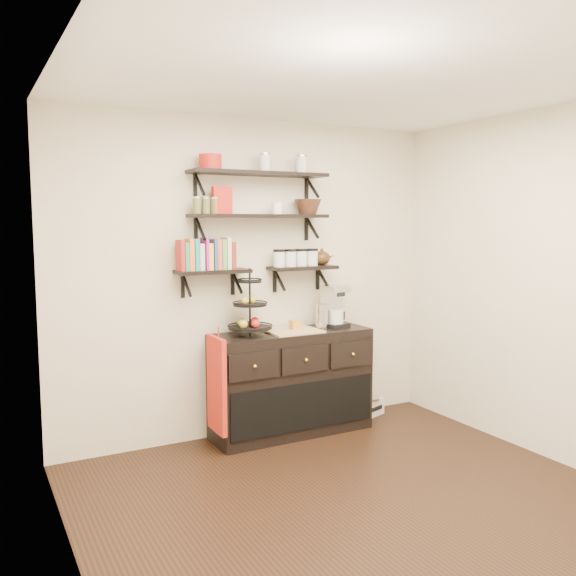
{
  "coord_description": "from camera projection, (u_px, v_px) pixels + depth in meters",
  "views": [
    {
      "loc": [
        -2.21,
        -3.01,
        1.85
      ],
      "look_at": [
        0.02,
        1.15,
        1.32
      ],
      "focal_mm": 38.0,
      "sensor_mm": 36.0,
      "label": 1
    }
  ],
  "objects": [
    {
      "name": "apron",
      "position": [
        217.0,
        385.0,
        4.84
      ],
      "size": [
        0.04,
        0.33,
        0.77
      ],
      "primitive_type": "cube",
      "color": "#9E1411",
      "rests_on": "sideboard"
    },
    {
      "name": "cookbooks",
      "position": [
        206.0,
        256.0,
        4.92
      ],
      "size": [
        0.43,
        0.15,
        0.26
      ],
      "color": "#A52420",
      "rests_on": "shelf_low_left"
    },
    {
      "name": "recipe_box",
      "position": [
        222.0,
        200.0,
        4.92
      ],
      "size": [
        0.16,
        0.06,
        0.22
      ],
      "primitive_type": "cube",
      "rotation": [
        0.0,
        0.0,
        0.0
      ],
      "color": "#B51D14",
      "rests_on": "shelf_mid"
    },
    {
      "name": "ceiling",
      "position": [
        377.0,
        75.0,
        3.58
      ],
      "size": [
        3.5,
        3.5,
        0.02
      ],
      "primitive_type": "cube",
      "color": "white",
      "rests_on": "back_wall"
    },
    {
      "name": "floor",
      "position": [
        370.0,
        512.0,
        3.88
      ],
      "size": [
        3.5,
        3.5,
        0.0
      ],
      "primitive_type": "plane",
      "color": "black",
      "rests_on": "ground"
    },
    {
      "name": "shelf_low_left",
      "position": [
        213.0,
        272.0,
        4.96
      ],
      "size": [
        0.6,
        0.25,
        0.23
      ],
      "color": "black",
      "rests_on": "back_wall"
    },
    {
      "name": "walnut_bowl",
      "position": [
        308.0,
        207.0,
        5.3
      ],
      "size": [
        0.24,
        0.24,
        0.13
      ],
      "primitive_type": null,
      "color": "black",
      "rests_on": "shelf_mid"
    },
    {
      "name": "candle",
      "position": [
        295.0,
        325.0,
        5.24
      ],
      "size": [
        0.08,
        0.08,
        0.08
      ],
      "primitive_type": "cube",
      "color": "#B6792A",
      "rests_on": "sideboard"
    },
    {
      "name": "shelf_top",
      "position": [
        259.0,
        174.0,
        5.05
      ],
      "size": [
        1.2,
        0.27,
        0.23
      ],
      "color": "black",
      "rests_on": "back_wall"
    },
    {
      "name": "shelf_low_right",
      "position": [
        302.0,
        268.0,
        5.35
      ],
      "size": [
        0.6,
        0.25,
        0.23
      ],
      "color": "black",
      "rests_on": "back_wall"
    },
    {
      "name": "coffee_maker",
      "position": [
        334.0,
        307.0,
        5.44
      ],
      "size": [
        0.23,
        0.23,
        0.37
      ],
      "rotation": [
        0.0,
        0.0,
        0.19
      ],
      "color": "black",
      "rests_on": "sideboard"
    },
    {
      "name": "back_wall",
      "position": [
        253.0,
        278.0,
        5.27
      ],
      "size": [
        3.5,
        0.02,
        2.7
      ],
      "primitive_type": "cube",
      "color": "beige",
      "rests_on": "ground"
    },
    {
      "name": "glass_canisters",
      "position": [
        296.0,
        259.0,
        5.31
      ],
      "size": [
        0.43,
        0.1,
        0.13
      ],
      "color": "silver",
      "rests_on": "shelf_low_right"
    },
    {
      "name": "left_wall",
      "position": [
        76.0,
        325.0,
        2.91
      ],
      "size": [
        0.02,
        3.5,
        2.7
      ],
      "primitive_type": "cube",
      "color": "beige",
      "rests_on": "ground"
    },
    {
      "name": "ramekins",
      "position": [
        277.0,
        209.0,
        5.16
      ],
      "size": [
        0.09,
        0.09,
        0.1
      ],
      "primitive_type": "cylinder",
      "color": "white",
      "rests_on": "shelf_mid"
    },
    {
      "name": "right_wall",
      "position": [
        564.0,
        287.0,
        4.55
      ],
      "size": [
        0.02,
        3.5,
        2.7
      ],
      "primitive_type": "cube",
      "color": "beige",
      "rests_on": "ground"
    },
    {
      "name": "thermal_carafe",
      "position": [
        322.0,
        316.0,
        5.34
      ],
      "size": [
        0.11,
        0.11,
        0.22
      ],
      "primitive_type": "cylinder",
      "color": "silver",
      "rests_on": "sideboard"
    },
    {
      "name": "red_pot",
      "position": [
        210.0,
        162.0,
        4.84
      ],
      "size": [
        0.18,
        0.18,
        0.12
      ],
      "primitive_type": "cylinder",
      "color": "#B51D14",
      "rests_on": "shelf_top"
    },
    {
      "name": "sideboard",
      "position": [
        291.0,
        382.0,
        5.28
      ],
      "size": [
        1.4,
        0.5,
        0.92
      ],
      "color": "black",
      "rests_on": "floor"
    },
    {
      "name": "fruit_stand",
      "position": [
        250.0,
        313.0,
        5.03
      ],
      "size": [
        0.36,
        0.36,
        0.53
      ],
      "rotation": [
        0.0,
        0.0,
        0.05
      ],
      "color": "black",
      "rests_on": "sideboard"
    },
    {
      "name": "teapot",
      "position": [
        322.0,
        257.0,
        5.43
      ],
      "size": [
        0.22,
        0.17,
        0.15
      ],
      "primitive_type": null,
      "rotation": [
        0.0,
        0.0,
        0.11
      ],
      "color": "#392311",
      "rests_on": "shelf_low_right"
    },
    {
      "name": "radio",
      "position": [
        369.0,
        406.0,
        5.79
      ],
      "size": [
        0.33,
        0.25,
        0.18
      ],
      "rotation": [
        0.0,
        0.0,
        0.34
      ],
      "color": "silver",
      "rests_on": "floor"
    },
    {
      "name": "shelf_mid",
      "position": [
        259.0,
        216.0,
        5.09
      ],
      "size": [
        1.2,
        0.27,
        0.23
      ],
      "color": "black",
      "rests_on": "back_wall"
    }
  ]
}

